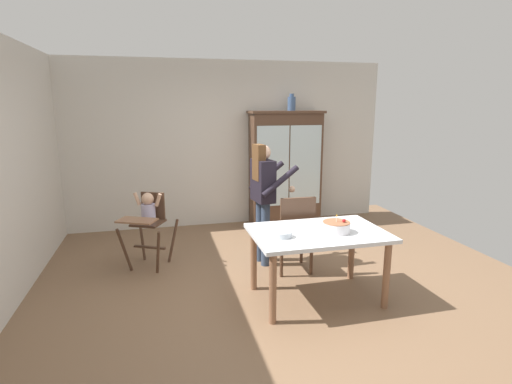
{
  "coord_description": "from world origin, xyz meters",
  "views": [
    {
      "loc": [
        -1.14,
        -3.97,
        2.01
      ],
      "look_at": [
        0.0,
        0.7,
        0.95
      ],
      "focal_mm": 28.13,
      "sensor_mm": 36.0,
      "label": 1
    }
  ],
  "objects_px": {
    "ceramic_vase": "(292,103)",
    "adult_person": "(263,189)",
    "serving_bowl": "(283,234)",
    "china_cabinet": "(285,168)",
    "dining_table": "(318,240)",
    "birthday_cake": "(336,227)",
    "dining_chair_far_side": "(295,229)",
    "high_chair_with_toddler": "(148,216)"
  },
  "relations": [
    {
      "from": "ceramic_vase",
      "to": "serving_bowl",
      "type": "height_order",
      "value": "ceramic_vase"
    },
    {
      "from": "china_cabinet",
      "to": "high_chair_with_toddler",
      "type": "xyz_separation_m",
      "value": [
        -2.22,
        -1.4,
        -0.3
      ]
    },
    {
      "from": "serving_bowl",
      "to": "adult_person",
      "type": "bearing_deg",
      "value": 84.53
    },
    {
      "from": "high_chair_with_toddler",
      "to": "adult_person",
      "type": "distance_m",
      "value": 1.46
    },
    {
      "from": "ceramic_vase",
      "to": "high_chair_with_toddler",
      "type": "distance_m",
      "value": 3.03
    },
    {
      "from": "ceramic_vase",
      "to": "dining_table",
      "type": "distance_m",
      "value": 3.09
    },
    {
      "from": "ceramic_vase",
      "to": "serving_bowl",
      "type": "relative_size",
      "value": 1.5
    },
    {
      "from": "china_cabinet",
      "to": "birthday_cake",
      "type": "bearing_deg",
      "value": -97.13
    },
    {
      "from": "high_chair_with_toddler",
      "to": "serving_bowl",
      "type": "distance_m",
      "value": 1.9
    },
    {
      "from": "china_cabinet",
      "to": "dining_table",
      "type": "relative_size",
      "value": 1.39
    },
    {
      "from": "china_cabinet",
      "to": "dining_table",
      "type": "distance_m",
      "value": 2.76
    },
    {
      "from": "china_cabinet",
      "to": "birthday_cake",
      "type": "height_order",
      "value": "china_cabinet"
    },
    {
      "from": "ceramic_vase",
      "to": "birthday_cake",
      "type": "distance_m",
      "value": 3.05
    },
    {
      "from": "ceramic_vase",
      "to": "birthday_cake",
      "type": "bearing_deg",
      "value": -99.0
    },
    {
      "from": "ceramic_vase",
      "to": "adult_person",
      "type": "relative_size",
      "value": 0.18
    },
    {
      "from": "china_cabinet",
      "to": "adult_person",
      "type": "xyz_separation_m",
      "value": [
        -0.81,
        -1.62,
        0.01
      ]
    },
    {
      "from": "china_cabinet",
      "to": "dining_chair_far_side",
      "type": "relative_size",
      "value": 1.98
    },
    {
      "from": "dining_table",
      "to": "serving_bowl",
      "type": "xyz_separation_m",
      "value": [
        -0.41,
        -0.09,
        0.13
      ]
    },
    {
      "from": "ceramic_vase",
      "to": "dining_chair_far_side",
      "type": "relative_size",
      "value": 0.28
    },
    {
      "from": "birthday_cake",
      "to": "dining_table",
      "type": "bearing_deg",
      "value": 157.76
    },
    {
      "from": "china_cabinet",
      "to": "high_chair_with_toddler",
      "type": "bearing_deg",
      "value": -147.83
    },
    {
      "from": "dining_table",
      "to": "china_cabinet",
      "type": "bearing_deg",
      "value": 79.21
    },
    {
      "from": "serving_bowl",
      "to": "ceramic_vase",
      "type": "bearing_deg",
      "value": 70.05
    },
    {
      "from": "ceramic_vase",
      "to": "birthday_cake",
      "type": "xyz_separation_m",
      "value": [
        -0.44,
        -2.76,
        -1.22
      ]
    },
    {
      "from": "china_cabinet",
      "to": "serving_bowl",
      "type": "bearing_deg",
      "value": -108.28
    },
    {
      "from": "ceramic_vase",
      "to": "dining_table",
      "type": "height_order",
      "value": "ceramic_vase"
    },
    {
      "from": "dining_table",
      "to": "birthday_cake",
      "type": "height_order",
      "value": "birthday_cake"
    },
    {
      "from": "birthday_cake",
      "to": "dining_chair_far_side",
      "type": "height_order",
      "value": "dining_chair_far_side"
    },
    {
      "from": "china_cabinet",
      "to": "birthday_cake",
      "type": "relative_size",
      "value": 6.78
    },
    {
      "from": "china_cabinet",
      "to": "serving_bowl",
      "type": "xyz_separation_m",
      "value": [
        -0.92,
        -2.78,
        -0.19
      ]
    },
    {
      "from": "adult_person",
      "to": "china_cabinet",
      "type": "bearing_deg",
      "value": -35.51
    },
    {
      "from": "high_chair_with_toddler",
      "to": "dining_chair_far_side",
      "type": "bearing_deg",
      "value": 5.89
    },
    {
      "from": "adult_person",
      "to": "birthday_cake",
      "type": "height_order",
      "value": "adult_person"
    },
    {
      "from": "high_chair_with_toddler",
      "to": "adult_person",
      "type": "height_order",
      "value": "adult_person"
    },
    {
      "from": "china_cabinet",
      "to": "dining_chair_far_side",
      "type": "distance_m",
      "value": 2.12
    },
    {
      "from": "ceramic_vase",
      "to": "adult_person",
      "type": "bearing_deg",
      "value": -118.95
    },
    {
      "from": "china_cabinet",
      "to": "ceramic_vase",
      "type": "relative_size",
      "value": 7.03
    },
    {
      "from": "ceramic_vase",
      "to": "dining_table",
      "type": "xyz_separation_m",
      "value": [
        -0.61,
        -2.7,
        -1.38
      ]
    },
    {
      "from": "ceramic_vase",
      "to": "high_chair_with_toddler",
      "type": "height_order",
      "value": "ceramic_vase"
    },
    {
      "from": "dining_table",
      "to": "serving_bowl",
      "type": "bearing_deg",
      "value": -167.47
    },
    {
      "from": "serving_bowl",
      "to": "dining_table",
      "type": "bearing_deg",
      "value": 12.53
    },
    {
      "from": "adult_person",
      "to": "high_chair_with_toddler",
      "type": "bearing_deg",
      "value": 71.78
    }
  ]
}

